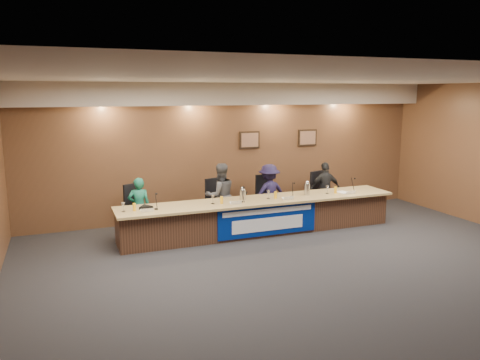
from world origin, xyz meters
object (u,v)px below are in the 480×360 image
object	(u,v)px
panelist_a	(139,207)
office_chair_b	(219,205)
office_chair_c	(267,201)
panelist_d	(325,189)
speakerphone	(145,207)
office_chair_d	(323,196)
panelist_c	(269,193)
carafe_mid	(243,195)
carafe_right	(307,189)
office_chair_a	(139,213)
panelist_b	(220,196)
dais_body	(260,217)
banner	(268,220)

from	to	relation	value
panelist_a	office_chair_b	bearing A→B (deg)	-168.28
panelist_a	office_chair_c	bearing A→B (deg)	-169.55
panelist_d	speakerphone	world-z (taller)	panelist_d
office_chair_b	office_chair_d	bearing A→B (deg)	-19.08
panelist_c	office_chair_b	xyz separation A→B (m)	(-1.19, 0.10, -0.20)
panelist_c	office_chair_b	size ratio (longest dim) A/B	2.85
carafe_mid	carafe_right	bearing A→B (deg)	-3.06
office_chair_d	carafe_mid	world-z (taller)	carafe_mid
carafe_right	speakerphone	size ratio (longest dim) A/B	0.81
carafe_mid	speakerphone	bearing A→B (deg)	-179.87
panelist_d	office_chair_a	world-z (taller)	panelist_d
panelist_b	office_chair_d	xyz separation A→B (m)	(2.69, 0.10, -0.25)
office_chair_c	speakerphone	world-z (taller)	speakerphone
panelist_a	office_chair_a	world-z (taller)	panelist_a
office_chair_a	carafe_right	bearing A→B (deg)	-34.81
office_chair_d	carafe_right	bearing A→B (deg)	-156.53
carafe_mid	office_chair_b	bearing A→B (deg)	110.22
dais_body	office_chair_a	bearing A→B (deg)	161.86
panelist_d	carafe_right	distance (m)	1.20
panelist_b	carafe_right	bearing A→B (deg)	155.81
office_chair_b	panelist_c	bearing A→B (deg)	-23.88
office_chair_b	carafe_right	bearing A→B (deg)	-44.21
banner	panelist_c	world-z (taller)	panelist_c
office_chair_a	speakerphone	bearing A→B (deg)	-110.24
dais_body	office_chair_c	size ratio (longest dim) A/B	12.50
dais_body	banner	distance (m)	0.42
panelist_b	banner	bearing A→B (deg)	118.60
office_chair_c	carafe_right	bearing A→B (deg)	-50.87
dais_body	banner	xyz separation A→B (m)	(0.00, -0.41, 0.03)
banner	office_chair_a	xyz separation A→B (m)	(-2.45, 1.22, 0.10)
office_chair_d	carafe_right	size ratio (longest dim) A/B	1.86
carafe_mid	speakerphone	xyz separation A→B (m)	(-2.06, -0.00, -0.08)
carafe_right	panelist_a	bearing A→B (deg)	168.41
dais_body	panelist_c	world-z (taller)	panelist_c
banner	panelist_a	bearing A→B (deg)	155.49
office_chair_a	speakerphone	distance (m)	0.81
office_chair_c	panelist_b	bearing A→B (deg)	-171.13
office_chair_b	office_chair_c	size ratio (longest dim) A/B	1.00
dais_body	office_chair_c	distance (m)	0.97
banner	carafe_right	world-z (taller)	carafe_right
panelist_a	speakerphone	distance (m)	0.67
panelist_a	office_chair_b	size ratio (longest dim) A/B	2.61
panelist_c	office_chair_d	xyz separation A→B (m)	(1.50, 0.10, -0.20)
dais_body	panelist_c	distance (m)	0.94
panelist_c	panelist_d	bearing A→B (deg)	173.46
office_chair_c	speakerphone	bearing A→B (deg)	-161.62
panelist_d	office_chair_d	world-z (taller)	panelist_d
banner	carafe_mid	xyz separation A→B (m)	(-0.38, 0.47, 0.48)
dais_body	office_chair_d	xyz separation A→B (m)	(2.04, 0.80, 0.13)
banner	office_chair_a	distance (m)	2.74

